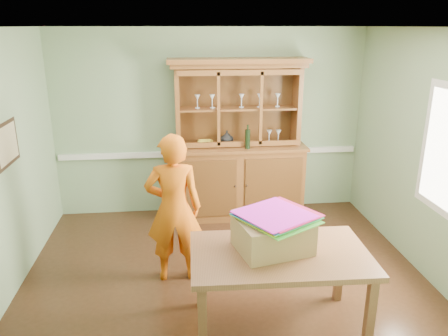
{
  "coord_description": "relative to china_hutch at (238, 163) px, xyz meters",
  "views": [
    {
      "loc": [
        -0.48,
        -4.27,
        2.72
      ],
      "look_at": [
        0.03,
        0.4,
        1.18
      ],
      "focal_mm": 35.0,
      "sensor_mm": 36.0,
      "label": 1
    }
  ],
  "objects": [
    {
      "name": "floor",
      "position": [
        -0.38,
        -1.74,
        -0.8
      ],
      "size": [
        4.5,
        4.5,
        0.0
      ],
      "primitive_type": "plane",
      "color": "#412515",
      "rests_on": "ground"
    },
    {
      "name": "ceiling",
      "position": [
        -0.38,
        -1.74,
        1.9
      ],
      "size": [
        4.5,
        4.5,
        0.0
      ],
      "primitive_type": "plane",
      "rotation": [
        3.14,
        0.0,
        0.0
      ],
      "color": "white",
      "rests_on": "wall_back"
    },
    {
      "name": "wall_back",
      "position": [
        -0.38,
        0.26,
        0.55
      ],
      "size": [
        4.5,
        0.0,
        4.5
      ],
      "primitive_type": "plane",
      "rotation": [
        1.57,
        0.0,
        0.0
      ],
      "color": "gray",
      "rests_on": "floor"
    },
    {
      "name": "wall_right",
      "position": [
        1.87,
        -1.74,
        0.55
      ],
      "size": [
        0.0,
        4.0,
        4.0
      ],
      "primitive_type": "plane",
      "rotation": [
        1.57,
        0.0,
        -1.57
      ],
      "color": "gray",
      "rests_on": "floor"
    },
    {
      "name": "wall_front",
      "position": [
        -0.38,
        -3.74,
        0.55
      ],
      "size": [
        4.5,
        0.0,
        4.5
      ],
      "primitive_type": "plane",
      "rotation": [
        -1.57,
        0.0,
        0.0
      ],
      "color": "gray",
      "rests_on": "floor"
    },
    {
      "name": "chair_rail",
      "position": [
        -0.38,
        0.24,
        0.1
      ],
      "size": [
        4.41,
        0.05,
        0.08
      ],
      "primitive_type": "cube",
      "color": "white",
      "rests_on": "wall_back"
    },
    {
      "name": "framed_map",
      "position": [
        -2.6,
        -1.44,
        0.75
      ],
      "size": [
        0.03,
        0.6,
        0.46
      ],
      "color": "#301E13",
      "rests_on": "wall_left"
    },
    {
      "name": "window_panel",
      "position": [
        1.85,
        -2.04,
        0.7
      ],
      "size": [
        0.03,
        0.96,
        1.36
      ],
      "color": "white",
      "rests_on": "wall_right"
    },
    {
      "name": "china_hutch",
      "position": [
        0.0,
        0.0,
        0.0
      ],
      "size": [
        1.95,
        0.64,
        2.29
      ],
      "color": "brown",
      "rests_on": "floor"
    },
    {
      "name": "dining_table",
      "position": [
        0.01,
        -2.63,
        -0.1
      ],
      "size": [
        1.62,
        1.0,
        0.79
      ],
      "rotation": [
        0.0,
        0.0,
        -0.03
      ],
      "color": "brown",
      "rests_on": "floor"
    },
    {
      "name": "cardboard_box",
      "position": [
        -0.04,
        -2.56,
        0.14
      ],
      "size": [
        0.72,
        0.63,
        0.29
      ],
      "primitive_type": "cube",
      "rotation": [
        0.0,
        0.0,
        0.23
      ],
      "color": "#9D7E51",
      "rests_on": "dining_table"
    },
    {
      "name": "kite_stack",
      "position": [
        -0.01,
        -2.56,
        0.31
      ],
      "size": [
        0.77,
        0.77,
        0.06
      ],
      "rotation": [
        0.0,
        0.0,
        0.55
      ],
      "color": "green",
      "rests_on": "cardboard_box"
    },
    {
      "name": "person",
      "position": [
        -0.93,
        -1.65,
        0.03
      ],
      "size": [
        0.61,
        0.41,
        1.67
      ],
      "primitive_type": "imported",
      "rotation": [
        0.0,
        0.0,
        3.15
      ],
      "color": "#DB5F0D",
      "rests_on": "floor"
    }
  ]
}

